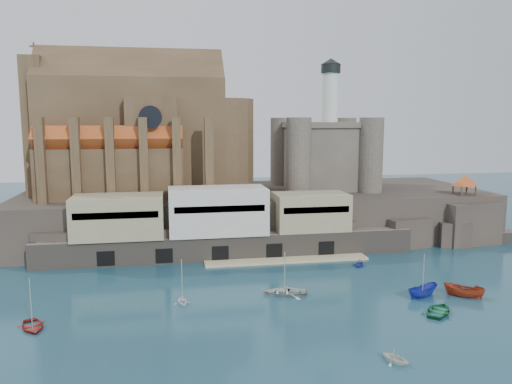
{
  "coord_description": "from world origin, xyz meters",
  "views": [
    {
      "loc": [
        -19.09,
        -67.9,
        25.47
      ],
      "look_at": [
        -1.2,
        32.0,
        10.79
      ],
      "focal_mm": 35.0,
      "sensor_mm": 36.0,
      "label": 1
    }
  ],
  "objects_px": {
    "boat_1": "(395,362)",
    "boat_2": "(422,297)",
    "castle_keep": "(324,152)",
    "boat_0": "(32,328)",
    "church": "(142,136)",
    "pavilion": "(465,182)"
  },
  "relations": [
    {
      "from": "boat_0",
      "to": "boat_1",
      "type": "relative_size",
      "value": 1.55
    },
    {
      "from": "castle_keep",
      "to": "boat_0",
      "type": "xyz_separation_m",
      "value": [
        -52.06,
        -46.51,
        -18.31
      ]
    },
    {
      "from": "boat_1",
      "to": "boat_2",
      "type": "bearing_deg",
      "value": 23.12
    },
    {
      "from": "castle_keep",
      "to": "pavilion",
      "type": "bearing_deg",
      "value": -30.18
    },
    {
      "from": "castle_keep",
      "to": "pavilion",
      "type": "height_order",
      "value": "castle_keep"
    },
    {
      "from": "boat_2",
      "to": "boat_1",
      "type": "bearing_deg",
      "value": 123.68
    },
    {
      "from": "church",
      "to": "boat_2",
      "type": "relative_size",
      "value": 8.55
    },
    {
      "from": "pavilion",
      "to": "boat_1",
      "type": "height_order",
      "value": "pavilion"
    },
    {
      "from": "boat_1",
      "to": "pavilion",
      "type": "bearing_deg",
      "value": 20.33
    },
    {
      "from": "castle_keep",
      "to": "pavilion",
      "type": "distance_m",
      "value": 30.5
    },
    {
      "from": "boat_0",
      "to": "boat_2",
      "type": "bearing_deg",
      "value": -19.43
    },
    {
      "from": "pavilion",
      "to": "boat_0",
      "type": "distance_m",
      "value": 85.04
    },
    {
      "from": "pavilion",
      "to": "boat_0",
      "type": "height_order",
      "value": "pavilion"
    },
    {
      "from": "pavilion",
      "to": "church",
      "type": "bearing_deg",
      "value": 166.52
    },
    {
      "from": "castle_keep",
      "to": "boat_1",
      "type": "bearing_deg",
      "value": -100.75
    },
    {
      "from": "boat_0",
      "to": "boat_2",
      "type": "relative_size",
      "value": 0.94
    },
    {
      "from": "pavilion",
      "to": "boat_2",
      "type": "bearing_deg",
      "value": -130.09
    },
    {
      "from": "boat_0",
      "to": "boat_2",
      "type": "distance_m",
      "value": 53.03
    },
    {
      "from": "boat_1",
      "to": "church",
      "type": "bearing_deg",
      "value": 82.92
    },
    {
      "from": "boat_0",
      "to": "boat_1",
      "type": "height_order",
      "value": "boat_0"
    },
    {
      "from": "castle_keep",
      "to": "boat_2",
      "type": "xyz_separation_m",
      "value": [
        0.93,
        -44.77,
        -18.31
      ]
    },
    {
      "from": "church",
      "to": "boat_0",
      "type": "distance_m",
      "value": 53.54
    }
  ]
}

